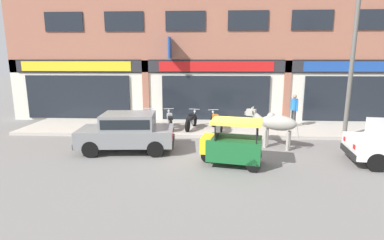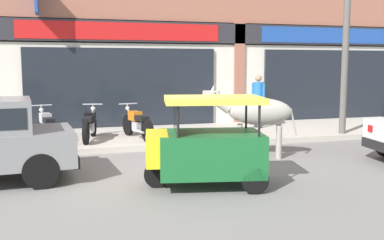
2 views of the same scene
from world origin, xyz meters
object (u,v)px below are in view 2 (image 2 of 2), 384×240
at_px(motorcycle_3, 137,124).
at_px(pedestrian, 258,95).
at_px(utility_pole, 346,28).
at_px(auto_rickshaw, 206,148).
at_px(cow, 255,112).
at_px(motorcycle_2, 90,125).
at_px(motorcycle_1, 47,126).

relative_size(motorcycle_3, pedestrian, 1.11).
relative_size(pedestrian, utility_pole, 0.28).
relative_size(auto_rickshaw, motorcycle_3, 1.18).
distance_m(cow, utility_pole, 4.27).
distance_m(cow, motorcycle_2, 4.27).
relative_size(motorcycle_2, utility_pole, 0.31).
xyz_separation_m(pedestrian, utility_pole, (1.77, -1.73, 1.91)).
height_order(motorcycle_3, pedestrian, pedestrian).
distance_m(cow, motorcycle_3, 3.30).
xyz_separation_m(cow, utility_pole, (3.39, 1.60, 2.03)).
bearing_deg(cow, auto_rickshaw, -132.05).
bearing_deg(cow, motorcycle_1, 150.23).
relative_size(motorcycle_2, motorcycle_3, 1.00).
xyz_separation_m(motorcycle_1, pedestrian, (6.10, 0.77, 0.60)).
bearing_deg(pedestrian, cow, -116.04).
distance_m(cow, pedestrian, 3.70).
relative_size(cow, motorcycle_2, 1.11).
xyz_separation_m(motorcycle_2, motorcycle_3, (1.20, -0.11, 0.00)).
height_order(motorcycle_3, utility_pole, utility_pole).
bearing_deg(motorcycle_1, motorcycle_3, -4.48).
bearing_deg(motorcycle_2, motorcycle_3, -5.41).
relative_size(auto_rickshaw, utility_pole, 0.36).
bearing_deg(cow, motorcycle_3, 133.13).
bearing_deg(pedestrian, motorcycle_1, -172.83).
xyz_separation_m(auto_rickshaw, motorcycle_1, (-2.66, 4.57, -0.13)).
height_order(cow, motorcycle_1, cow).
height_order(auto_rickshaw, utility_pole, utility_pole).
bearing_deg(utility_pole, cow, -154.81).
height_order(motorcycle_1, utility_pole, utility_pole).
bearing_deg(motorcycle_2, motorcycle_1, 176.59).
bearing_deg(pedestrian, utility_pole, -44.39).
height_order(cow, utility_pole, utility_pole).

